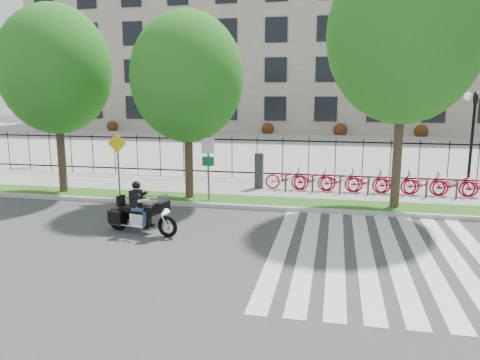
# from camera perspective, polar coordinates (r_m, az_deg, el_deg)

# --- Properties ---
(ground) EXTENTS (120.00, 120.00, 0.00)m
(ground) POSITION_cam_1_polar(r_m,az_deg,el_deg) (13.42, -4.56, -7.70)
(ground) COLOR #3A3A3C
(ground) RESTS_ON ground
(curb) EXTENTS (60.00, 0.20, 0.15)m
(curb) POSITION_cam_1_polar(r_m,az_deg,el_deg) (17.22, -0.77, -3.23)
(curb) COLOR #AEACA4
(curb) RESTS_ON ground
(grass_verge) EXTENTS (60.00, 1.50, 0.15)m
(grass_verge) POSITION_cam_1_polar(r_m,az_deg,el_deg) (18.03, -0.19, -2.59)
(grass_verge) COLOR #1F5014
(grass_verge) RESTS_ON ground
(sidewalk) EXTENTS (60.00, 3.50, 0.15)m
(sidewalk) POSITION_cam_1_polar(r_m,az_deg,el_deg) (20.42, 1.25, -1.00)
(sidewalk) COLOR gray
(sidewalk) RESTS_ON ground
(plaza) EXTENTS (80.00, 34.00, 0.10)m
(plaza) POSITION_cam_1_polar(r_m,az_deg,el_deg) (37.62, 6.09, 4.34)
(plaza) COLOR gray
(plaza) RESTS_ON ground
(crosswalk_stripes) EXTENTS (5.70, 8.00, 0.01)m
(crosswalk_stripes) POSITION_cam_1_polar(r_m,az_deg,el_deg) (12.99, 16.61, -8.75)
(crosswalk_stripes) COLOR silver
(crosswalk_stripes) RESTS_ON ground
(iron_fence) EXTENTS (30.00, 0.06, 2.00)m
(iron_fence) POSITION_cam_1_polar(r_m,az_deg,el_deg) (21.93, 2.08, 2.67)
(iron_fence) COLOR black
(iron_fence) RESTS_ON sidewalk
(office_building) EXTENTS (60.00, 21.90, 20.15)m
(office_building) POSITION_cam_1_polar(r_m,az_deg,el_deg) (57.53, 8.32, 16.41)
(office_building) COLOR gray
(office_building) RESTS_ON ground
(lamp_post_left) EXTENTS (1.06, 0.70, 4.25)m
(lamp_post_left) POSITION_cam_1_polar(r_m,az_deg,el_deg) (28.82, -21.36, 8.00)
(lamp_post_left) COLOR black
(lamp_post_left) RESTS_ON ground
(lamp_post_right) EXTENTS (1.06, 0.70, 4.25)m
(lamp_post_right) POSITION_cam_1_polar(r_m,az_deg,el_deg) (25.07, 26.65, 7.28)
(lamp_post_right) COLOR black
(lamp_post_right) RESTS_ON ground
(street_tree_0) EXTENTS (4.44, 4.44, 7.49)m
(street_tree_0) POSITION_cam_1_polar(r_m,az_deg,el_deg) (20.41, -21.59, 12.39)
(street_tree_0) COLOR #34251C
(street_tree_0) RESTS_ON grass_verge
(street_tree_1) EXTENTS (4.27, 4.27, 7.07)m
(street_tree_1) POSITION_cam_1_polar(r_m,az_deg,el_deg) (18.05, -6.47, 12.34)
(street_tree_1) COLOR #34251C
(street_tree_1) RESTS_ON grass_verge
(street_tree_2) EXTENTS (5.25, 5.25, 9.00)m
(street_tree_2) POSITION_cam_1_polar(r_m,az_deg,el_deg) (17.40, 19.46, 16.36)
(street_tree_2) COLOR #34251C
(street_tree_2) RESTS_ON grass_verge
(bike_share_station) EXTENTS (11.09, 0.86, 1.50)m
(bike_share_station) POSITION_cam_1_polar(r_m,az_deg,el_deg) (19.89, 18.24, -0.22)
(bike_share_station) COLOR #2D2D33
(bike_share_station) RESTS_ON sidewalk
(sign_pole_regulatory) EXTENTS (0.50, 0.09, 2.50)m
(sign_pole_regulatory) POSITION_cam_1_polar(r_m,az_deg,el_deg) (17.61, -3.90, 2.58)
(sign_pole_regulatory) COLOR #59595B
(sign_pole_regulatory) RESTS_ON grass_verge
(sign_pole_warning) EXTENTS (0.78, 0.09, 2.49)m
(sign_pole_warning) POSITION_cam_1_polar(r_m,az_deg,el_deg) (18.92, -14.68, 2.83)
(sign_pole_warning) COLOR #59595B
(sign_pole_warning) RESTS_ON grass_verge
(motorcycle_rider) EXTENTS (2.47, 1.04, 1.93)m
(motorcycle_rider) POSITION_cam_1_polar(r_m,az_deg,el_deg) (14.44, -11.97, -3.91)
(motorcycle_rider) COLOR black
(motorcycle_rider) RESTS_ON ground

